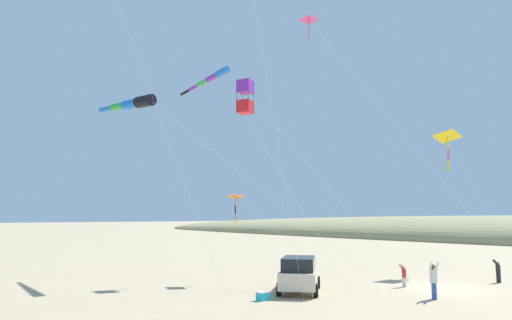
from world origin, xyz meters
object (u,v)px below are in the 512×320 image
person_child_grey_jacket (404,275)px  kite_box_magenta_far_left (245,97)px  kite_delta_long_streamer_right (447,137)px  kite_delta_blue_topmost (236,197)px  kite_delta_long_streamer_left (309,21)px  kite_windsock_rainbow_low_near (210,79)px  person_adult_flyer (434,278)px  person_child_green_jacket (498,270)px  parked_car (299,274)px  kite_windsock_striped_overhead (132,104)px  cooler_box (263,296)px

person_child_grey_jacket → kite_box_magenta_far_left: 13.67m
person_child_grey_jacket → kite_delta_long_streamer_right: size_ratio=0.12×
kite_delta_long_streamer_right → kite_delta_blue_topmost: 17.29m
kite_delta_long_streamer_left → kite_delta_blue_topmost: (8.54, 1.32, -14.57)m
kite_box_magenta_far_left → kite_windsock_rainbow_low_near: size_ratio=0.62×
person_adult_flyer → person_child_green_jacket: 8.25m
kite_delta_long_streamer_left → kite_delta_blue_topmost: size_ratio=2.18×
kite_delta_long_streamer_left → kite_delta_blue_topmost: kite_delta_long_streamer_left is taller
person_adult_flyer → kite_windsock_rainbow_low_near: bearing=-80.6°
kite_windsock_rainbow_low_near → kite_delta_long_streamer_left: kite_delta_long_streamer_left is taller
kite_delta_long_streamer_right → parked_car: bearing=-2.9°
parked_car → kite_delta_blue_topmost: kite_delta_blue_topmost is taller
kite_delta_long_streamer_left → kite_delta_blue_topmost: 16.94m
person_adult_flyer → person_child_grey_jacket: person_adult_flyer is taller
person_adult_flyer → kite_box_magenta_far_left: 12.77m
kite_windsock_striped_overhead → kite_delta_blue_topmost: (-6.15, 2.26, -5.47)m
kite_windsock_rainbow_low_near → kite_delta_blue_topmost: 9.89m
person_child_green_jacket → kite_delta_blue_topmost: (11.66, -10.92, 4.46)m
person_child_grey_jacket → kite_windsock_rainbow_low_near: size_ratio=0.07×
parked_car → person_adult_flyer: 6.69m
kite_delta_long_streamer_right → kite_box_magenta_far_left: bearing=-1.4°
kite_windsock_rainbow_low_near → kite_delta_blue_topmost: (0.84, 4.30, -8.86)m
cooler_box → kite_windsock_rainbow_low_near: kite_windsock_rainbow_low_near is taller
kite_delta_long_streamer_right → person_adult_flyer: bearing=22.4°
person_child_green_jacket → kite_delta_blue_topmost: size_ratio=0.15×
cooler_box → parked_car: bearing=-170.5°
parked_car → kite_windsock_striped_overhead: kite_windsock_striped_overhead is taller
person_adult_flyer → kite_box_magenta_far_left: kite_box_magenta_far_left is taller
cooler_box → kite_windsock_striped_overhead: bearing=-69.4°
parked_car → cooler_box: size_ratio=7.20×
cooler_box → person_child_grey_jacket: person_child_grey_jacket is taller
kite_box_magenta_far_left → cooler_box: bearing=168.9°
person_child_grey_jacket → kite_delta_long_streamer_right: (-9.55, -1.82, 9.28)m
person_adult_flyer → person_child_grey_jacket: size_ratio=1.46×
kite_delta_long_streamer_right → kite_windsock_rainbow_low_near: bearing=-36.0°
person_adult_flyer → person_child_grey_jacket: (-2.43, -3.12, -0.32)m
kite_delta_long_streamer_right → kite_windsock_striped_overhead: size_ratio=0.81×
cooler_box → kite_windsock_striped_overhead: kite_windsock_striped_overhead is taller
cooler_box → kite_windsock_rainbow_low_near: 17.70m
person_child_green_jacket → person_adult_flyer: bearing=2.1°
kite_delta_long_streamer_right → kite_windsock_rainbow_low_near: (14.55, -10.58, 4.11)m
kite_delta_long_streamer_left → person_adult_flyer: bearing=67.8°
person_child_green_jacket → kite_box_magenta_far_left: kite_box_magenta_far_left is taller
person_child_green_jacket → kite_delta_long_streamer_left: bearing=-75.7°
kite_box_magenta_far_left → kite_windsock_striped_overhead: size_ratio=0.83×
kite_windsock_striped_overhead → kite_delta_long_streamer_right: bearing=158.4°
kite_windsock_rainbow_low_near → kite_delta_long_streamer_left: (-7.70, 2.98, 5.71)m
kite_box_magenta_far_left → kite_windsock_rainbow_low_near: kite_windsock_rainbow_low_near is taller
kite_delta_blue_topmost → person_child_grey_jacket: bearing=125.8°
kite_windsock_striped_overhead → kite_windsock_rainbow_low_near: 8.03m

